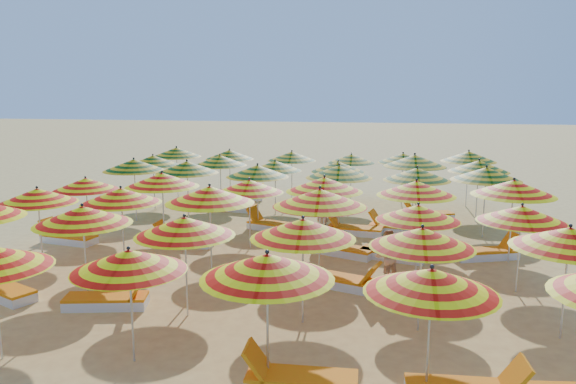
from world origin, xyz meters
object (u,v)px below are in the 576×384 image
object	(u,v)px
umbrella_17	(522,214)
lounger_8	(184,240)
umbrella_13	(121,196)
umbrella_16	(418,213)
umbrella_18	(86,184)
lounger_10	(395,254)
umbrella_37	(230,155)
lounger_11	(487,253)
lounger_17	(244,196)
umbrella_22	(416,188)
umbrella_29	(486,174)
umbrella_35	(479,166)
umbrella_32	(275,166)
lounger_4	(3,290)
umbrella_21	(324,184)
umbrella_26	(258,171)
umbrella_20	(249,186)
lounger_12	(272,225)
umbrella_11	(569,238)
lounger_9	(342,250)
umbrella_3	(267,266)
umbrella_36	(177,152)
umbrella_28	(417,174)
lounger_13	(354,230)
lounger_15	(233,207)
umbrella_12	(37,196)
umbrella_2	(129,260)
umbrella_27	(339,172)
umbrella_31	(220,160)
beachgoer_b	(387,256)
umbrella_25	(187,167)
lounger_5	(108,300)
umbrella_19	(162,180)
umbrella_7	(83,215)
umbrella_10	(422,238)
lounger_7	(68,238)
lounger_6	(343,281)
umbrella_4	(431,281)
umbrella_38	(292,156)
umbrella_9	(303,229)
umbrella_34	(415,161)
umbrella_41	(469,156)
umbrella_39	(351,159)
beachgoer_a	(322,211)
umbrella_30	(153,161)
umbrella_15	(320,198)
umbrella_24	(134,165)

from	to	relation	value
umbrella_17	lounger_8	xyz separation A→B (m)	(-8.79, 2.30, -1.66)
umbrella_13	umbrella_16	bearing A→B (deg)	-1.46
umbrella_18	lounger_10	size ratio (longest dim) A/B	1.10
umbrella_37	lounger_11	size ratio (longest dim) A/B	1.44
umbrella_18	lounger_17	xyz separation A→B (m)	(2.89, 7.08, -1.62)
umbrella_22	lounger_11	xyz separation A→B (m)	(1.97, 0.43, -1.79)
umbrella_29	umbrella_35	size ratio (longest dim) A/B	1.10
umbrella_32	lounger_4	size ratio (longest dim) A/B	1.32
umbrella_21	umbrella_26	world-z (taller)	umbrella_21
umbrella_20	lounger_12	distance (m)	2.73
umbrella_11	umbrella_35	world-z (taller)	umbrella_35
umbrella_11	lounger_9	distance (m)	6.58
umbrella_3	umbrella_36	distance (m)	15.76
umbrella_13	umbrella_28	size ratio (longest dim) A/B	0.96
lounger_13	lounger_15	bearing A→B (deg)	-24.66
umbrella_12	umbrella_2	bearing A→B (deg)	-43.57
umbrella_2	umbrella_27	distance (m)	9.56
umbrella_31	beachgoer_b	bearing A→B (deg)	-48.63
umbrella_18	umbrella_28	xyz separation A→B (m)	(9.62, 2.60, 0.17)
umbrella_25	lounger_11	distance (m)	9.75
lounger_5	umbrella_19	bearing A→B (deg)	85.43
umbrella_7	umbrella_37	size ratio (longest dim) A/B	0.91
umbrella_10	lounger_17	size ratio (longest dim) A/B	1.32
umbrella_25	lounger_7	world-z (taller)	umbrella_25
lounger_6	lounger_13	distance (m)	4.83
umbrella_21	umbrella_28	world-z (taller)	umbrella_21
lounger_10	umbrella_4	bearing A→B (deg)	-71.52
lounger_9	lounger_12	bearing A→B (deg)	-21.78
umbrella_29	umbrella_17	bearing A→B (deg)	-89.95
umbrella_13	umbrella_38	size ratio (longest dim) A/B	1.09
umbrella_26	umbrella_4	bearing A→B (deg)	-63.12
umbrella_11	lounger_5	xyz separation A→B (m)	(-8.94, -0.11, -1.77)
umbrella_25	umbrella_9	bearing A→B (deg)	-55.35
umbrella_34	lounger_4	distance (m)	13.26
umbrella_28	umbrella_32	xyz separation A→B (m)	(-4.90, 2.12, -0.15)
umbrella_7	umbrella_41	bearing A→B (deg)	51.56
lounger_12	beachgoer_b	distance (m)	5.74
umbrella_21	umbrella_36	xyz separation A→B (m)	(-7.01, 7.06, -0.05)
umbrella_4	umbrella_39	xyz separation A→B (m)	(-2.15, 14.45, -0.06)
umbrella_21	umbrella_35	xyz separation A→B (m)	(4.74, 4.88, -0.05)
beachgoer_a	umbrella_30	bearing A→B (deg)	-139.20
umbrella_15	lounger_12	size ratio (longest dim) A/B	1.41
umbrella_17	umbrella_39	distance (m)	10.54
umbrella_27	umbrella_29	xyz separation A→B (m)	(4.45, 0.25, 0.01)
umbrella_22	umbrella_24	size ratio (longest dim) A/B	0.95
umbrella_27	umbrella_11	bearing A→B (deg)	-55.66
umbrella_37	lounger_7	distance (m)	8.11
umbrella_7	umbrella_25	world-z (taller)	umbrella_25
umbrella_9	umbrella_11	distance (m)	4.80
umbrella_10	beachgoer_b	size ratio (longest dim) A/B	1.87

